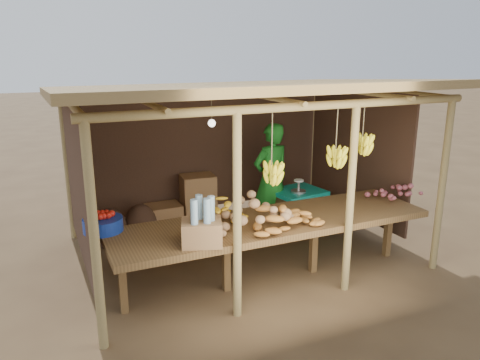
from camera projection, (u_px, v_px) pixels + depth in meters
name	position (u px, v px, depth m)	size (l,w,h in m)	color
ground	(240.00, 251.00, 6.63)	(60.00, 60.00, 0.00)	brown
stall_structure	(240.00, 116.00, 6.17)	(4.70, 3.50, 2.43)	#957E4D
counter	(272.00, 224.00, 5.60)	(3.90, 1.05, 0.80)	brown
potato_heap	(254.00, 211.00, 5.31)	(1.05, 0.63, 0.37)	#AA8058
sweet_potato_heap	(280.00, 212.00, 5.32)	(0.87, 0.52, 0.35)	#BE7A30
onion_heap	(396.00, 186.00, 6.31)	(0.74, 0.44, 0.35)	#A8525C
banana_pile	(223.00, 209.00, 5.41)	(0.53, 0.32, 0.34)	yellow
tomato_basin	(103.00, 223.00, 5.20)	(0.44, 0.44, 0.23)	navy
bottle_box	(202.00, 226.00, 4.82)	(0.49, 0.44, 0.52)	#976C43
vendor	(271.00, 179.00, 7.14)	(0.62, 0.41, 1.72)	#19701F
tarp_crate	(297.00, 210.00, 7.25)	(0.82, 0.73, 0.89)	brown
carton_stack	(187.00, 206.00, 7.42)	(1.09, 0.42, 0.83)	#976C43
burlap_sacks	(126.00, 224.00, 6.87)	(0.93, 0.49, 0.66)	#482F21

